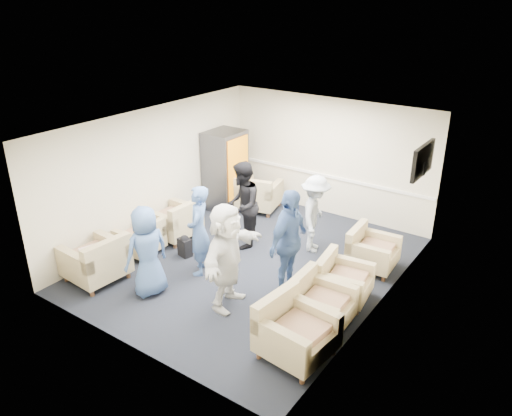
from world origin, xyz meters
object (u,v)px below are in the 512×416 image
Objects in this scene: armchair_left_mid at (142,240)px; person_mid_left at (199,231)px; armchair_right_far at (370,251)px; person_front_right at (227,256)px; armchair_left_far at (176,222)px; armchair_right_midfar at (341,281)px; person_back_right at (315,214)px; person_front_left at (147,251)px; vending_machine at (225,170)px; armchair_left_near at (98,262)px; armchair_right_midnear at (318,305)px; person_mid_right at (289,242)px; armchair_right_near at (293,333)px; person_back_left at (242,205)px; armchair_corner at (258,196)px.

armchair_left_mid is 1.50m from person_mid_left.
armchair_right_far is 2.93m from person_front_right.
armchair_left_far reaches higher than armchair_right_midfar.
armchair_right_far is 1.28m from person_back_right.
person_front_left reaches higher than armchair_right_far.
vending_machine is at bearing 56.22° from armchair_right_midfar.
armchair_left_near is 1.27× the size of armchair_left_mid.
person_mid_right reaches higher than armchair_right_midnear.
armchair_right_near is 1.78m from person_mid_right.
person_back_right reaches higher than armchair_left_near.
vending_machine reaches higher than person_front_left.
armchair_right_far is at bearing -6.77° from armchair_right_midfar.
person_mid_left is at bearing 126.74° from person_back_right.
armchair_left_far is at bearing -175.38° from armchair_left_near.
person_front_right is at bearing -51.54° from vending_machine.
armchair_right_midnear is 2.97m from person_back_left.
armchair_right_midnear is (3.83, 1.11, -0.03)m from armchair_left_near.
armchair_left_mid is (-0.11, 1.15, -0.08)m from armchair_left_near.
armchair_left_far is 1.98m from vending_machine.
armchair_right_midnear is at bearing 109.77° from armchair_left_near.
vending_machine is 1.04× the size of person_front_right.
armchair_right_midfar is at bearing 99.19° from armchair_left_mid.
person_mid_right is 1.11m from person_front_right.
person_front_left is 2.35m from person_back_left.
person_front_right is at bearing 124.43° from person_front_left.
person_mid_right is at bearing 123.33° from armchair_left_near.
armchair_left_mid is 3.45m from person_back_right.
armchair_right_far is 0.79× the size of armchair_corner.
vending_machine is 4.09m from person_front_right.
person_back_right reaches higher than armchair_corner.
person_front_left is at bearing 32.69° from armchair_left_far.
armchair_left_far is 4.30m from armchair_right_near.
person_mid_left is (-2.60, 1.00, 0.47)m from armchair_right_near.
vending_machine is at bearing 178.86° from armchair_left_mid.
person_mid_right reaches higher than person_front_left.
person_front_left is at bearing 133.00° from person_back_right.
person_front_right is at bearing 33.86° from person_mid_left.
armchair_left_mid is at bearing -72.58° from person_back_left.
armchair_right_far is 0.49× the size of person_back_left.
armchair_left_mid is 0.47× the size of person_mid_left.
person_front_left is 3.36m from person_back_right.
armchair_corner is 3.08m from person_mid_left.
person_mid_left is (0.75, -2.95, 0.48)m from armchair_corner.
armchair_right_midfar is 0.57× the size of person_front_left.
vending_machine is at bearing 179.90° from person_mid_left.
armchair_right_near is 1.68m from person_front_right.
armchair_right_near is (3.92, -1.78, 0.02)m from armchair_left_far.
armchair_right_far is 0.47× the size of person_mid_right.
person_front_left reaches higher than armchair_right_midnear.
armchair_left_near is 0.56× the size of person_front_right.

